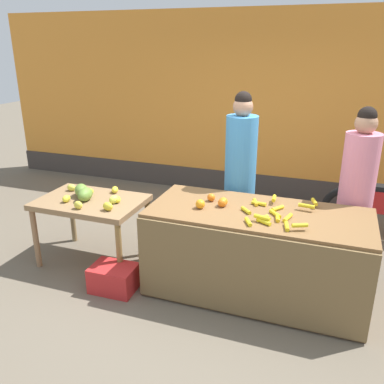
{
  "coord_description": "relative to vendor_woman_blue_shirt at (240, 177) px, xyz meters",
  "views": [
    {
      "loc": [
        0.99,
        -3.49,
        2.33
      ],
      "look_at": [
        -0.32,
        0.15,
        0.91
      ],
      "focal_mm": 38.17,
      "sensor_mm": 36.0,
      "label": 1
    }
  ],
  "objects": [
    {
      "name": "ground_plane",
      "position": [
        -0.04,
        -0.69,
        -0.95
      ],
      "size": [
        24.0,
        24.0,
        0.0
      ],
      "primitive_type": "plane",
      "color": "#665B4C"
    },
    {
      "name": "market_wall_back",
      "position": [
        -0.04,
        2.11,
        0.43
      ],
      "size": [
        9.36,
        0.23,
        2.82
      ],
      "color": "orange",
      "rests_on": "ground"
    },
    {
      "name": "fruit_stall_counter",
      "position": [
        0.35,
        -0.71,
        -0.51
      ],
      "size": [
        2.05,
        0.91,
        0.86
      ],
      "color": "brown",
      "rests_on": "ground"
    },
    {
      "name": "side_table_wooden",
      "position": [
        -1.48,
        -0.69,
        -0.3
      ],
      "size": [
        1.13,
        0.76,
        0.74
      ],
      "color": "olive",
      "rests_on": "ground"
    },
    {
      "name": "banana_bunch_pile",
      "position": [
        0.5,
        -0.74,
        -0.06
      ],
      "size": [
        0.68,
        0.74,
        0.07
      ],
      "color": "yellow",
      "rests_on": "fruit_stall_counter"
    },
    {
      "name": "orange_pile",
      "position": [
        -0.09,
        -0.71,
        -0.04
      ],
      "size": [
        0.27,
        0.3,
        0.09
      ],
      "color": "orange",
      "rests_on": "fruit_stall_counter"
    },
    {
      "name": "mango_papaya_pile",
      "position": [
        -1.51,
        -0.69,
        -0.15
      ],
      "size": [
        0.81,
        0.66,
        0.14
      ],
      "color": "yellow",
      "rests_on": "side_table_wooden"
    },
    {
      "name": "vendor_woman_blue_shirt",
      "position": [
        0.0,
        0.0,
        0.0
      ],
      "size": [
        0.34,
        0.34,
        1.87
      ],
      "color": "#33333D",
      "rests_on": "ground"
    },
    {
      "name": "vendor_woman_pink_shirt",
      "position": [
        1.19,
        -0.04,
        -0.05
      ],
      "size": [
        0.34,
        0.34,
        1.78
      ],
      "color": "#33333D",
      "rests_on": "ground"
    },
    {
      "name": "produce_crate",
      "position": [
        -0.98,
        -1.14,
        -0.82
      ],
      "size": [
        0.45,
        0.33,
        0.26
      ],
      "primitive_type": "cube",
      "rotation": [
        0.0,
        0.0,
        0.03
      ],
      "color": "red",
      "rests_on": "ground"
    },
    {
      "name": "produce_sack",
      "position": [
        -0.67,
        0.18,
        -0.67
      ],
      "size": [
        0.41,
        0.45,
        0.55
      ],
      "primitive_type": "ellipsoid",
      "rotation": [
        0.0,
        0.0,
        1.18
      ],
      "color": "tan",
      "rests_on": "ground"
    }
  ]
}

